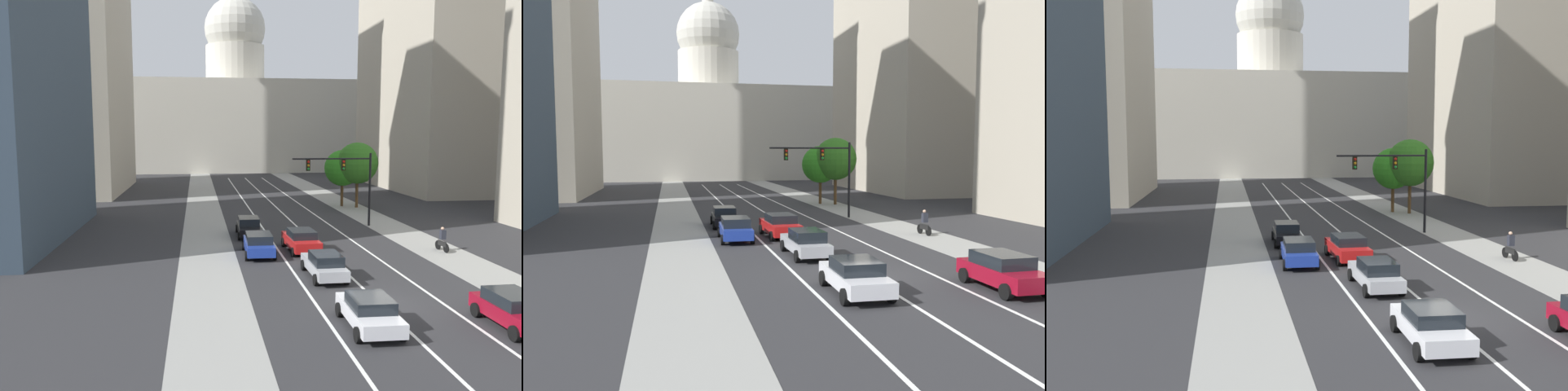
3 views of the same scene
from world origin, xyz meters
TOP-DOWN VIEW (x-y plane):
  - ground_plane at (0.00, 40.00)m, footprint 400.00×400.00m
  - sidewalk_left at (-8.03, 35.00)m, footprint 3.77×130.00m
  - sidewalk_right at (8.03, 35.00)m, footprint 3.77×130.00m
  - lane_stripe_left at (-3.07, 25.00)m, footprint 0.16×90.00m
  - lane_stripe_center at (0.00, 25.00)m, footprint 0.16×90.00m
  - lane_stripe_right at (3.07, 25.00)m, footprint 0.16×90.00m
  - office_tower_far_right at (28.06, 49.77)m, footprint 19.05×29.47m
  - capitol_building at (0.00, 92.37)m, footprint 49.11×23.89m
  - car_blue at (-4.61, 10.70)m, footprint 2.15×4.58m
  - car_silver at (-1.54, 4.84)m, footprint 1.97×4.68m
  - car_red at (-1.54, 11.51)m, footprint 2.20×4.76m
  - car_white at (-1.54, -2.90)m, footprint 2.10×4.35m
  - car_black at (-4.61, 17.39)m, footprint 2.04×4.63m
  - car_crimson at (4.61, -3.51)m, footprint 2.06×4.13m
  - traffic_signal_mast at (4.24, 20.50)m, footprint 7.07×0.39m
  - cyclist at (8.24, 10.26)m, footprint 0.38×1.70m
  - street_tree_mid_right at (7.45, 32.72)m, footprint 4.02×4.02m
  - street_tree_far_right at (8.79, 31.55)m, footprint 4.52×4.52m

SIDE VIEW (x-z plane):
  - ground_plane at x=0.00m, z-range 0.00..0.00m
  - sidewalk_left at x=-8.03m, z-range 0.00..0.01m
  - sidewalk_right at x=8.03m, z-range 0.00..0.01m
  - lane_stripe_left at x=-3.07m, z-range 0.01..0.02m
  - lane_stripe_center at x=0.00m, z-range 0.01..0.02m
  - lane_stripe_right at x=3.07m, z-range 0.01..0.02m
  - car_white at x=-1.54m, z-range 0.03..1.45m
  - car_silver at x=-1.54m, z-range 0.02..1.51m
  - car_black at x=-4.61m, z-range 0.03..1.51m
  - car_crimson at x=4.61m, z-range 0.04..1.53m
  - car_blue at x=-4.61m, z-range 0.03..1.55m
  - car_red at x=-1.54m, z-range 0.03..1.57m
  - cyclist at x=8.24m, z-range -0.01..1.71m
  - street_tree_mid_right at x=7.45m, z-range 1.14..7.46m
  - traffic_signal_mast at x=4.24m, z-range 1.40..7.86m
  - street_tree_far_right at x=8.79m, z-range 1.31..8.49m
  - capitol_building at x=0.00m, z-range -7.04..31.26m
  - office_tower_far_right at x=28.06m, z-range 0.04..40.13m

